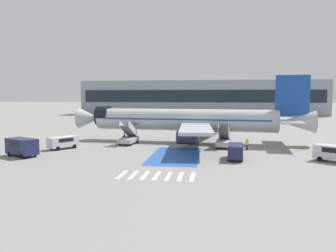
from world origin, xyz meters
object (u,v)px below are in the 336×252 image
Objects in this scene: service_van_3 at (235,150)px; airliner at (188,120)px; boarding_stairs_forward at (129,138)px; service_van_1 at (22,146)px; terminal_building at (201,98)px; service_van_2 at (336,152)px; boarding_stairs_aft at (224,141)px; service_van_0 at (63,141)px; ground_crew_1 at (247,144)px; ground_crew_0 at (198,140)px; fuel_tanker at (216,122)px.

airliner is at bearing -60.46° from service_van_3.
airliner is 7.61× the size of boarding_stairs_forward.
terminal_building is at bearing 14.61° from service_van_1.
service_van_3 is 0.04× the size of terminal_building.
service_van_1 is 39.69m from service_van_2.
boarding_stairs_aft is 1.15× the size of service_van_0.
ground_crew_1 is (18.77, -3.63, 0.00)m from boarding_stairs_forward.
ground_crew_1 is at bearing -46.98° from service_van_1.
airliner is 24.72× the size of ground_crew_0.
service_van_0 is (-18.09, -9.77, -2.66)m from airliner.
ground_crew_0 is at bearing -35.07° from service_van_1.
ground_crew_0 is (1.94, -3.92, -2.84)m from airliner.
service_van_2 is 12.16m from ground_crew_1.
service_van_2 is (39.66, 1.64, -0.20)m from service_van_1.
service_van_3 reaches higher than service_van_0.
boarding_stairs_aft is (15.47, -1.23, 0.01)m from boarding_stairs_forward.
service_van_0 is at bearing -101.00° from terminal_building.
service_van_3 is at bearing -149.52° from airliner.
service_van_3 is 2.53× the size of ground_crew_1.
service_van_0 is at bearing -125.53° from fuel_tanker.
service_van_3 is at bearing -149.33° from ground_crew_0.
boarding_stairs_aft is at bearing 46.26° from service_van_0.
service_van_1 is 1.15× the size of service_van_3.
ground_crew_1 is 0.02× the size of terminal_building.
ground_crew_0 is at bearing 3.27° from boarding_stairs_forward.
ground_crew_0 is 0.02× the size of terminal_building.
airliner is 12.08m from ground_crew_1.
boarding_stairs_forward is 28.60m from fuel_tanker.
service_van_3 is 93.80m from terminal_building.
ground_crew_0 is at bearing 51.07° from service_van_0.
airliner reaches higher than fuel_tanker.
fuel_tanker is 25.05m from ground_crew_0.
airliner reaches higher than service_van_1.
ground_crew_0 is at bearing -60.61° from service_van_3.
boarding_stairs_aft is 3.25× the size of ground_crew_0.
service_van_2 is 20.08m from ground_crew_0.
service_van_3 is (27.77, 1.70, -0.25)m from service_van_1.
airliner is 16.37m from service_van_3.
boarding_stairs_aft reaches higher than service_van_1.
boarding_stairs_forward is 15.52m from boarding_stairs_aft.
airliner is at bearing -67.22° from ground_crew_1.
service_van_3 is 2.65× the size of ground_crew_0.
terminal_building reaches higher than service_van_0.
boarding_stairs_forward reaches higher than fuel_tanker.
ground_crew_0 is at bearing -53.75° from ground_crew_1.
service_van_0 is at bearing 111.17° from ground_crew_0.
ground_crew_0 is (20.03, 5.86, -0.17)m from service_van_0.
ground_crew_1 is at bearing -110.01° from ground_crew_0.
service_van_3 reaches higher than ground_crew_0.
boarding_stairs_forward is at bearing -119.20° from fuel_tanker.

